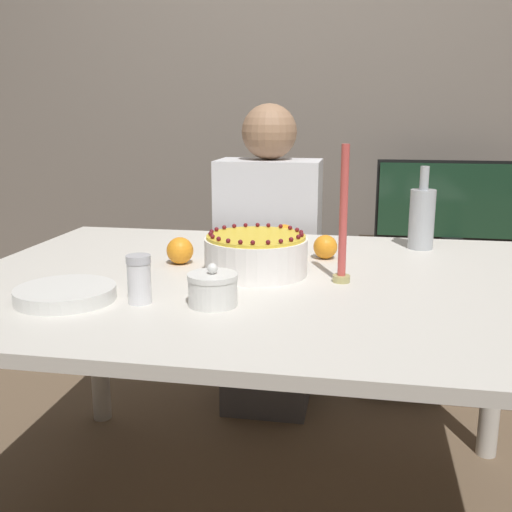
{
  "coord_description": "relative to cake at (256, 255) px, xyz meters",
  "views": [
    {
      "loc": [
        0.27,
        -1.51,
        1.19
      ],
      "look_at": [
        -0.01,
        0.03,
        0.82
      ],
      "focal_mm": 42.0,
      "sensor_mm": 36.0,
      "label": 1
    }
  ],
  "objects": [
    {
      "name": "orange_fruit_2",
      "position": [
        0.17,
        0.21,
        -0.02
      ],
      "size": [
        0.07,
        0.07,
        0.07
      ],
      "color": "orange",
      "rests_on": "dining_table"
    },
    {
      "name": "side_cabinet",
      "position": [
        0.65,
        1.09,
        -0.51
      ],
      "size": [
        0.78,
        0.46,
        0.63
      ],
      "color": "brown",
      "rests_on": "ground_plane"
    },
    {
      "name": "bottle",
      "position": [
        0.46,
        0.4,
        0.05
      ],
      "size": [
        0.08,
        0.08,
        0.26
      ],
      "color": "#B2B7BC",
      "rests_on": "dining_table"
    },
    {
      "name": "cake",
      "position": [
        0.0,
        0.0,
        0.0
      ],
      "size": [
        0.28,
        0.28,
        0.12
      ],
      "color": "white",
      "rests_on": "dining_table"
    },
    {
      "name": "tv_monitor",
      "position": [
        0.65,
        1.1,
        0.0
      ],
      "size": [
        0.65,
        0.1,
        0.37
      ],
      "color": "black",
      "rests_on": "side_cabinet"
    },
    {
      "name": "orange_fruit_0",
      "position": [
        -0.23,
        0.07,
        -0.01
      ],
      "size": [
        0.08,
        0.08,
        0.08
      ],
      "color": "orange",
      "rests_on": "dining_table"
    },
    {
      "name": "plate_stack",
      "position": [
        -0.39,
        -0.31,
        -0.04
      ],
      "size": [
        0.23,
        0.23,
        0.03
      ],
      "color": "white",
      "rests_on": "dining_table"
    },
    {
      "name": "person_man_blue_shirt",
      "position": [
        -0.09,
        0.77,
        -0.28
      ],
      "size": [
        0.4,
        0.34,
        1.23
      ],
      "rotation": [
        0.0,
        0.0,
        3.14
      ],
      "color": "#595960",
      "rests_on": "ground_plane"
    },
    {
      "name": "orange_fruit_1",
      "position": [
        0.03,
        0.38,
        -0.02
      ],
      "size": [
        0.07,
        0.07,
        0.07
      ],
      "color": "orange",
      "rests_on": "dining_table"
    },
    {
      "name": "wall_behind",
      "position": [
        0.01,
        1.37,
        0.48
      ],
      "size": [
        8.0,
        0.05,
        2.6
      ],
      "color": "slate",
      "rests_on": "ground_plane"
    },
    {
      "name": "sugar_bowl",
      "position": [
        -0.05,
        -0.29,
        -0.02
      ],
      "size": [
        0.11,
        0.11,
        0.1
      ],
      "color": "white",
      "rests_on": "dining_table"
    },
    {
      "name": "candle",
      "position": [
        0.23,
        -0.04,
        0.09
      ],
      "size": [
        0.04,
        0.04,
        0.35
      ],
      "color": "tan",
      "rests_on": "dining_table"
    },
    {
      "name": "sugar_shaker",
      "position": [
        -0.21,
        -0.3,
        0.0
      ],
      "size": [
        0.06,
        0.06,
        0.11
      ],
      "color": "white",
      "rests_on": "dining_table"
    },
    {
      "name": "dining_table",
      "position": [
        0.01,
        -0.03,
        -0.15
      ],
      "size": [
        1.58,
        1.2,
        0.77
      ],
      "color": "beige",
      "rests_on": "ground_plane"
    }
  ]
}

